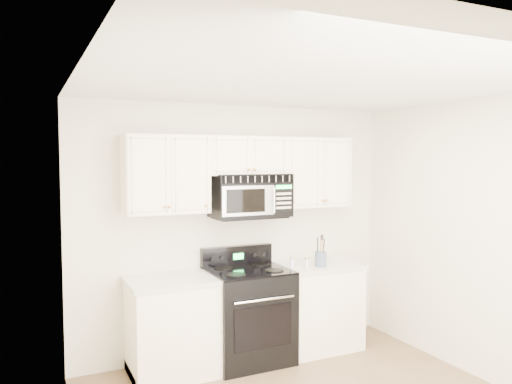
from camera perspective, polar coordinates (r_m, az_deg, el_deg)
room at (r=3.79m, az=8.51°, el=-7.52°), size 3.51×3.51×2.61m
base_cabinet_left at (r=4.97m, az=-9.40°, el=-15.24°), size 0.86×0.65×0.92m
base_cabinet_right at (r=5.59m, az=7.00°, el=-13.03°), size 0.86×0.65×0.92m
range at (r=5.18m, az=-0.89°, el=-13.70°), size 0.79×0.72×1.13m
upper_cabinets at (r=5.11m, az=-1.37°, el=2.57°), size 2.44×0.37×0.75m
microwave at (r=5.11m, az=-0.66°, el=-0.38°), size 0.80×0.45×0.44m
utensil_crock at (r=5.30m, az=7.40°, el=-7.55°), size 0.12×0.12×0.33m
shaker_salt at (r=5.26m, az=5.83°, el=-7.98°), size 0.04×0.04×0.10m
shaker_pepper at (r=5.25m, az=4.15°, el=-7.99°), size 0.04×0.04×0.10m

